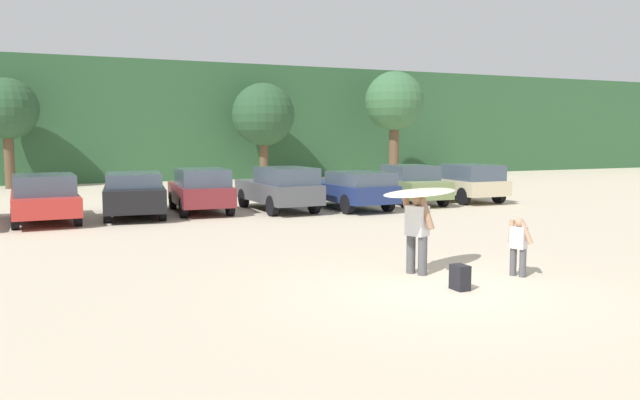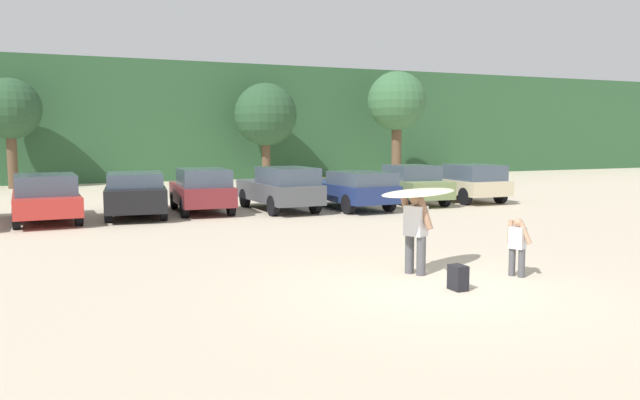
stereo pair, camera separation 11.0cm
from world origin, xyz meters
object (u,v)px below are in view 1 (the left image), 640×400
object	(u,v)px
parked_car_dark_gray	(280,188)
person_child	(519,243)
parked_car_maroon	(201,190)
parked_car_navy	(351,188)
surfboard_cream	(421,193)
person_adult	(417,229)
backpack_dropped	(460,277)
parked_car_olive_green	(409,184)
parked_car_red	(44,197)
parked_car_champagne	(465,182)
parked_car_black	(134,193)

from	to	relation	value
parked_car_dark_gray	person_child	bearing A→B (deg)	-179.39
parked_car_maroon	parked_car_navy	distance (m)	5.49
parked_car_navy	surfboard_cream	size ratio (longest dim) A/B	1.90
person_adult	backpack_dropped	xyz separation A→B (m)	(0.02, -1.39, -0.69)
parked_car_dark_gray	parked_car_olive_green	size ratio (longest dim) A/B	1.07
parked_car_dark_gray	parked_car_maroon	bearing A→B (deg)	75.23
parked_car_red	surfboard_cream	size ratio (longest dim) A/B	1.90
parked_car_dark_gray	person_adult	bearing A→B (deg)	171.87
parked_car_olive_green	backpack_dropped	world-z (taller)	parked_car_olive_green
parked_car_navy	parked_car_olive_green	xyz separation A→B (m)	(2.97, 0.73, 0.03)
person_adult	backpack_dropped	distance (m)	1.55
parked_car_maroon	backpack_dropped	xyz separation A→B (m)	(1.70, -12.88, -0.61)
parked_car_navy	parked_car_dark_gray	bearing A→B (deg)	75.14
surfboard_cream	backpack_dropped	xyz separation A→B (m)	(-0.09, -1.44, -1.40)
parked_car_maroon	backpack_dropped	world-z (taller)	parked_car_maroon
parked_car_olive_green	person_adult	bearing A→B (deg)	153.58
parked_car_champagne	person_adult	bearing A→B (deg)	140.86
parked_car_maroon	backpack_dropped	size ratio (longest dim) A/B	9.11
parked_car_red	parked_car_navy	xyz separation A→B (m)	(10.45, -0.79, -0.02)
parked_car_black	parked_car_olive_green	distance (m)	10.63
parked_car_maroon	person_child	size ratio (longest dim) A/B	3.55
parked_car_olive_green	surfboard_cream	size ratio (longest dim) A/B	1.77
parked_car_red	parked_car_olive_green	bearing A→B (deg)	-92.47
parked_car_black	surfboard_cream	bearing A→B (deg)	-154.01
parked_car_maroon	person_adult	distance (m)	11.61
parked_car_black	backpack_dropped	size ratio (longest dim) A/B	11.02
parked_car_champagne	person_adult	world-z (taller)	person_adult
parked_car_black	person_child	world-z (taller)	parked_car_black
parked_car_red	person_child	distance (m)	14.76
parked_car_navy	parked_car_champagne	size ratio (longest dim) A/B	1.09
parked_car_champagne	surfboard_cream	xyz separation A→B (m)	(-9.16, -10.84, 0.81)
parked_car_champagne	person_adult	xyz separation A→B (m)	(-9.27, -10.89, 0.10)
person_child	parked_car_black	bearing A→B (deg)	-88.49
parked_car_maroon	parked_car_dark_gray	size ratio (longest dim) A/B	0.90
parked_car_dark_gray	surfboard_cream	xyz separation A→B (m)	(-0.97, -10.84, 0.77)
parked_car_olive_green	parked_car_champagne	world-z (taller)	same
parked_car_olive_green	parked_car_champagne	distance (m)	2.61
parked_car_navy	person_child	distance (m)	11.47
parked_car_olive_green	parked_car_champagne	bearing A→B (deg)	-89.43
parked_car_red	parked_car_navy	size ratio (longest dim) A/B	1.00
surfboard_cream	backpack_dropped	world-z (taller)	surfboard_cream
parked_car_red	parked_car_champagne	xyz separation A→B (m)	(16.03, -0.24, 0.02)
backpack_dropped	parked_car_champagne	bearing A→B (deg)	53.01
parked_car_navy	person_child	world-z (taller)	parked_car_navy
parked_car_maroon	parked_car_dark_gray	world-z (taller)	parked_car_dark_gray
parked_car_maroon	surfboard_cream	size ratio (longest dim) A/B	1.70
parked_car_red	parked_car_maroon	xyz separation A→B (m)	(5.08, 0.36, 0.04)
surfboard_cream	parked_car_maroon	bearing A→B (deg)	-104.62
surfboard_cream	parked_car_navy	bearing A→B (deg)	-132.70
parked_car_black	surfboard_cream	xyz separation A→B (m)	(4.07, -11.49, 0.83)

